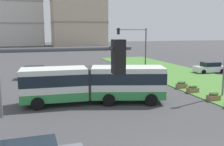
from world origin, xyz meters
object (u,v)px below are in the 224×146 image
(car_silver_hatch, at_px, (36,73))
(traffic_light_far_right, at_px, (136,43))
(flower_planter_5, at_px, (182,85))
(apartment_tower_centre, at_px, (78,1))
(car_white_van, at_px, (210,68))
(flower_planter_4, at_px, (193,89))
(traffic_light_near_left, at_px, (30,123))
(articulated_bus, at_px, (94,84))
(flower_planter_3, at_px, (214,96))

(car_silver_hatch, height_order, traffic_light_far_right, traffic_light_far_right)
(flower_planter_5, bearing_deg, apartment_tower_centre, 87.63)
(car_white_van, distance_m, traffic_light_far_right, 11.75)
(car_silver_hatch, bearing_deg, flower_planter_4, -40.66)
(car_silver_hatch, xyz_separation_m, traffic_light_far_right, (12.73, -2.33, 3.59))
(traffic_light_near_left, bearing_deg, car_silver_hatch, 89.40)
(traffic_light_near_left, bearing_deg, car_white_van, 45.26)
(car_silver_hatch, relative_size, flower_planter_4, 4.13)
(car_white_van, xyz_separation_m, traffic_light_far_right, (-11.18, 0.58, 3.59))
(car_silver_hatch, bearing_deg, articulated_bus, -70.68)
(car_white_van, bearing_deg, flower_planter_4, -134.76)
(car_white_van, bearing_deg, flower_planter_5, -141.26)
(flower_planter_5, relative_size, apartment_tower_centre, 0.03)
(traffic_light_near_left, bearing_deg, traffic_light_far_right, 62.49)
(flower_planter_4, distance_m, traffic_light_near_left, 21.27)
(flower_planter_3, bearing_deg, traffic_light_far_right, 97.57)
(traffic_light_far_right, height_order, apartment_tower_centre, apartment_tower_centre)
(flower_planter_4, xyz_separation_m, traffic_light_far_right, (-1.74, 10.10, 3.92))
(articulated_bus, distance_m, traffic_light_far_right, 13.68)
(car_white_van, bearing_deg, car_silver_hatch, 173.06)
(flower_planter_5, bearing_deg, traffic_light_near_left, -131.22)
(traffic_light_near_left, height_order, apartment_tower_centre, apartment_tower_centre)
(articulated_bus, height_order, traffic_light_near_left, traffic_light_near_left)
(car_silver_hatch, bearing_deg, traffic_light_near_left, -90.60)
(articulated_bus, distance_m, traffic_light_near_left, 15.35)
(car_white_van, height_order, flower_planter_4, car_white_van)
(car_silver_hatch, distance_m, flower_planter_3, 21.14)
(car_silver_hatch, relative_size, apartment_tower_centre, 0.13)
(car_silver_hatch, height_order, flower_planter_5, car_silver_hatch)
(car_white_van, height_order, apartment_tower_centre, apartment_tower_centre)
(flower_planter_4, height_order, traffic_light_near_left, traffic_light_near_left)
(car_silver_hatch, distance_m, car_white_van, 24.09)
(flower_planter_4, height_order, apartment_tower_centre, apartment_tower_centre)
(articulated_bus, distance_m, car_silver_hatch, 13.75)
(articulated_bus, distance_m, flower_planter_4, 10.02)
(traffic_light_far_right, bearing_deg, flower_planter_4, -80.24)
(flower_planter_3, height_order, flower_planter_4, same)
(car_silver_hatch, xyz_separation_m, flower_planter_4, (14.47, -12.43, -0.33))
(car_silver_hatch, height_order, traffic_light_near_left, traffic_light_near_left)
(car_white_van, xyz_separation_m, flower_planter_4, (-9.44, -9.52, -0.33))
(flower_planter_3, height_order, traffic_light_far_right, traffic_light_far_right)
(car_silver_hatch, relative_size, flower_planter_5, 4.13)
(traffic_light_far_right, bearing_deg, flower_planter_5, -77.97)
(flower_planter_4, bearing_deg, traffic_light_near_left, -134.72)
(flower_planter_3, height_order, flower_planter_5, same)
(car_white_van, xyz_separation_m, apartment_tower_centre, (-6.07, 73.85, 17.10))
(flower_planter_3, bearing_deg, car_white_van, 52.95)
(flower_planter_4, relative_size, traffic_light_near_left, 0.19)
(car_silver_hatch, height_order, flower_planter_4, car_silver_hatch)
(articulated_bus, height_order, flower_planter_5, articulated_bus)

